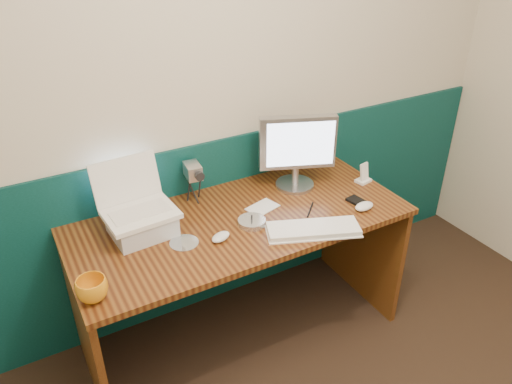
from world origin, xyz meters
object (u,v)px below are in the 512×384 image
monitor (296,153)px  keyboard (313,230)px  laptop (137,191)px  camcorder (194,185)px  mug (92,289)px  desk (242,280)px

monitor → keyboard: 0.47m
laptop → camcorder: bearing=21.8°
keyboard → camcorder: bearing=146.4°
mug → camcorder: bearing=38.1°
keyboard → camcorder: camcorder is taller
keyboard → mug: 0.98m
desk → keyboard: (0.23, -0.26, 0.39)m
desk → keyboard: keyboard is taller
monitor → mug: bearing=-140.4°
keyboard → desk: bearing=153.8°
mug → camcorder: (0.62, 0.48, 0.04)m
keyboard → camcorder: (-0.36, 0.52, 0.08)m
mug → camcorder: size_ratio=0.66×
laptop → mug: 0.48m
monitor → mug: 1.20m
laptop → keyboard: laptop is taller
laptop → mug: laptop is taller
mug → camcorder: camcorder is taller
keyboard → camcorder: size_ratio=2.29×
monitor → camcorder: bearing=-171.2°
monitor → keyboard: monitor is taller
laptop → monitor: size_ratio=0.79×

